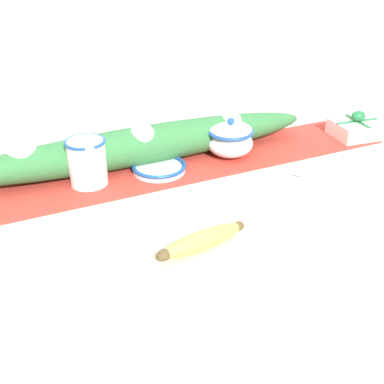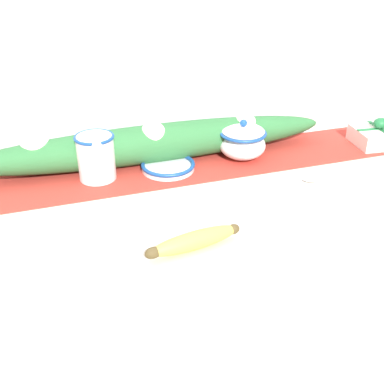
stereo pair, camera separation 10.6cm
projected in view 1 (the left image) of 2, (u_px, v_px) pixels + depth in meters
The scene contains 10 objects.
countertop at pixel (181, 350), 1.33m from camera, with size 1.51×0.62×0.92m, color beige.
back_wall at pixel (126, 55), 1.23m from camera, with size 2.31×0.04×2.40m, color silver.
table_runner at pixel (149, 172), 1.26m from camera, with size 1.39×0.21×0.00m, color #B23328.
cream_pitcher at pixel (87, 160), 1.17m from camera, with size 0.10×0.12×0.12m.
sugar_bowl at pixel (230, 139), 1.32m from camera, with size 0.13×0.13×0.11m.
small_dish at pixel (159, 167), 1.25m from camera, with size 0.14×0.14×0.02m.
banana at pixel (202, 240), 0.95m from camera, with size 0.21×0.07×0.04m.
spoon at pixel (296, 173), 1.24m from camera, with size 0.17×0.07×0.01m.
gift_box at pixel (356, 128), 1.45m from camera, with size 0.15×0.13×0.08m.
poinsettia_garland at pixel (140, 145), 1.27m from camera, with size 1.00×0.11×0.12m.
Camera 1 is at (-0.37, -0.87, 1.49)m, focal length 45.00 mm.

